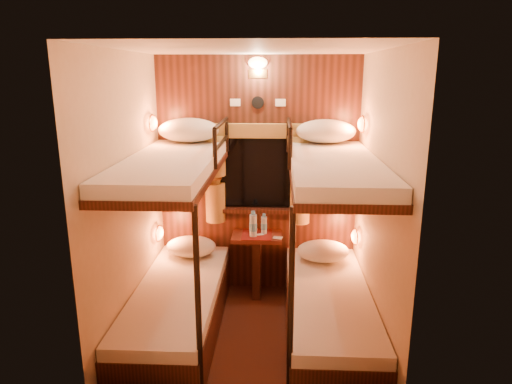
# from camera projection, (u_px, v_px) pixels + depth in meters

# --- Properties ---
(floor) EXTENTS (2.10, 2.10, 0.00)m
(floor) POSITION_uv_depth(u_px,v_px,m) (252.00, 339.00, 3.94)
(floor) COLOR #34130E
(floor) RESTS_ON ground
(ceiling) EXTENTS (2.10, 2.10, 0.00)m
(ceiling) POSITION_uv_depth(u_px,v_px,m) (251.00, 49.00, 3.33)
(ceiling) COLOR silver
(ceiling) RESTS_ON wall_back
(wall_back) EXTENTS (2.40, 0.00, 2.40)m
(wall_back) POSITION_uv_depth(u_px,v_px,m) (258.00, 177.00, 4.64)
(wall_back) COLOR #C6B293
(wall_back) RESTS_ON floor
(wall_front) EXTENTS (2.40, 0.00, 2.40)m
(wall_front) POSITION_uv_depth(u_px,v_px,m) (241.00, 258.00, 2.62)
(wall_front) COLOR #C6B293
(wall_front) RESTS_ON floor
(wall_left) EXTENTS (0.00, 2.40, 2.40)m
(wall_left) POSITION_uv_depth(u_px,v_px,m) (128.00, 205.00, 3.68)
(wall_left) COLOR #C6B293
(wall_left) RESTS_ON floor
(wall_right) EXTENTS (0.00, 2.40, 2.40)m
(wall_right) POSITION_uv_depth(u_px,v_px,m) (379.00, 208.00, 3.58)
(wall_right) COLOR #C6B293
(wall_right) RESTS_ON floor
(back_panel) EXTENTS (2.00, 0.03, 2.40)m
(back_panel) POSITION_uv_depth(u_px,v_px,m) (258.00, 177.00, 4.63)
(back_panel) COLOR black
(back_panel) RESTS_ON floor
(bunk_left) EXTENTS (0.72, 1.90, 1.82)m
(bunk_left) POSITION_uv_depth(u_px,v_px,m) (177.00, 275.00, 3.89)
(bunk_left) COLOR black
(bunk_left) RESTS_ON floor
(bunk_right) EXTENTS (0.72, 1.90, 1.82)m
(bunk_right) POSITION_uv_depth(u_px,v_px,m) (329.00, 278.00, 3.83)
(bunk_right) COLOR black
(bunk_right) RESTS_ON floor
(window) EXTENTS (1.00, 0.12, 0.79)m
(window) POSITION_uv_depth(u_px,v_px,m) (258.00, 180.00, 4.61)
(window) COLOR black
(window) RESTS_ON back_panel
(curtains) EXTENTS (1.10, 0.22, 1.00)m
(curtains) POSITION_uv_depth(u_px,v_px,m) (258.00, 173.00, 4.55)
(curtains) COLOR olive
(curtains) RESTS_ON back_panel
(back_fixtures) EXTENTS (0.54, 0.09, 0.48)m
(back_fixtures) POSITION_uv_depth(u_px,v_px,m) (258.00, 71.00, 4.33)
(back_fixtures) COLOR black
(back_fixtures) RESTS_ON back_panel
(reading_lamps) EXTENTS (2.00, 0.20, 1.25)m
(reading_lamps) POSITION_uv_depth(u_px,v_px,m) (256.00, 181.00, 4.30)
(reading_lamps) COLOR orange
(reading_lamps) RESTS_ON wall_left
(table) EXTENTS (0.50, 0.34, 0.66)m
(table) POSITION_uv_depth(u_px,v_px,m) (257.00, 256.00, 4.65)
(table) COLOR #522012
(table) RESTS_ON floor
(bottle_left) EXTENTS (0.08, 0.08, 0.27)m
(bottle_left) POSITION_uv_depth(u_px,v_px,m) (253.00, 226.00, 4.51)
(bottle_left) COLOR #99BFE5
(bottle_left) RESTS_ON table
(bottle_right) EXTENTS (0.06, 0.06, 0.21)m
(bottle_right) POSITION_uv_depth(u_px,v_px,m) (264.00, 225.00, 4.59)
(bottle_right) COLOR #99BFE5
(bottle_right) RESTS_ON table
(sachet_a) EXTENTS (0.10, 0.09, 0.01)m
(sachet_a) POSITION_uv_depth(u_px,v_px,m) (278.00, 238.00, 4.50)
(sachet_a) COLOR silver
(sachet_a) RESTS_ON table
(sachet_b) EXTENTS (0.09, 0.07, 0.01)m
(sachet_b) POSITION_uv_depth(u_px,v_px,m) (260.00, 235.00, 4.58)
(sachet_b) COLOR silver
(sachet_b) RESTS_ON table
(pillow_lower_left) EXTENTS (0.50, 0.35, 0.19)m
(pillow_lower_left) POSITION_uv_depth(u_px,v_px,m) (191.00, 246.00, 4.54)
(pillow_lower_left) COLOR silver
(pillow_lower_left) RESTS_ON bunk_left
(pillow_lower_right) EXTENTS (0.50, 0.36, 0.20)m
(pillow_lower_right) POSITION_uv_depth(u_px,v_px,m) (323.00, 251.00, 4.42)
(pillow_lower_right) COLOR silver
(pillow_lower_right) RESTS_ON bunk_right
(pillow_upper_left) EXTENTS (0.58, 0.42, 0.23)m
(pillow_upper_left) POSITION_uv_depth(u_px,v_px,m) (189.00, 130.00, 4.33)
(pillow_upper_left) COLOR silver
(pillow_upper_left) RESTS_ON bunk_left
(pillow_upper_right) EXTENTS (0.56, 0.40, 0.22)m
(pillow_upper_right) POSITION_uv_depth(u_px,v_px,m) (326.00, 131.00, 4.28)
(pillow_upper_right) COLOR silver
(pillow_upper_right) RESTS_ON bunk_right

